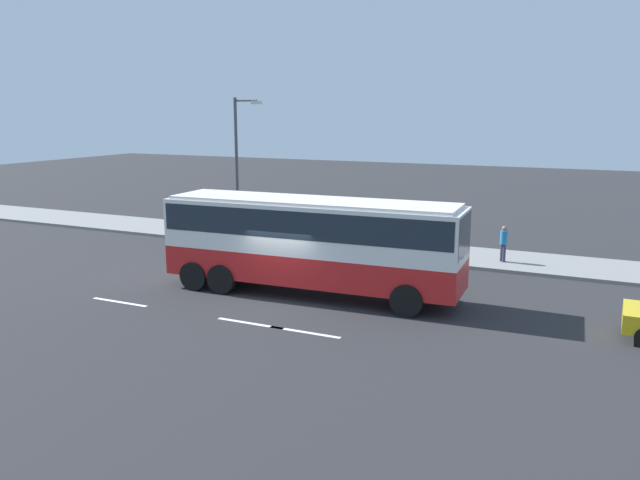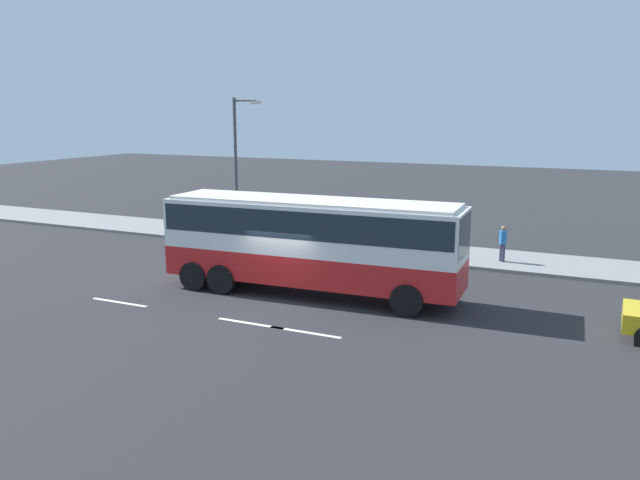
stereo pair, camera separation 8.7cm
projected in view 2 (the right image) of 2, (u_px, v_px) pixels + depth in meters
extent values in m
plane|color=#28282B|center=(284.00, 299.00, 22.63)|extent=(120.00, 120.00, 0.00)
cube|color=gray|center=(371.00, 248.00, 30.73)|extent=(80.00, 4.00, 0.15)
cube|color=white|center=(119.00, 302.00, 22.21)|extent=(2.40, 0.16, 0.01)
cube|color=white|center=(251.00, 323.00, 20.00)|extent=(2.40, 0.16, 0.01)
cube|color=white|center=(305.00, 332.00, 19.21)|extent=(2.40, 0.16, 0.01)
cube|color=red|center=(311.00, 265.00, 23.00)|extent=(11.13, 2.96, 1.09)
cube|color=white|center=(311.00, 227.00, 22.71)|extent=(11.13, 2.96, 1.78)
cube|color=#1E2833|center=(311.00, 220.00, 22.65)|extent=(10.91, 2.98, 0.98)
cube|color=#1E2833|center=(463.00, 236.00, 20.67)|extent=(0.22, 2.27, 1.43)
cube|color=white|center=(311.00, 201.00, 22.51)|extent=(10.69, 2.79, 0.12)
cylinder|color=black|center=(423.00, 282.00, 22.74)|extent=(1.11, 0.35, 1.10)
cylinder|color=black|center=(407.00, 300.00, 20.59)|extent=(1.11, 0.35, 1.10)
cylinder|color=black|center=(252.00, 265.00, 25.33)|extent=(1.11, 0.35, 1.10)
cylinder|color=black|center=(221.00, 279.00, 23.18)|extent=(1.11, 0.35, 1.10)
cylinder|color=black|center=(226.00, 262.00, 25.77)|extent=(1.11, 0.35, 1.10)
cylinder|color=black|center=(194.00, 276.00, 23.62)|extent=(1.11, 0.35, 1.10)
cylinder|color=#38334C|center=(503.00, 253.00, 27.48)|extent=(0.14, 0.14, 0.79)
cylinder|color=#38334C|center=(501.00, 252.00, 27.62)|extent=(0.14, 0.14, 0.79)
cylinder|color=#2672B2|center=(503.00, 237.00, 27.41)|extent=(0.32, 0.32, 0.59)
sphere|color=#9E7051|center=(504.00, 228.00, 27.33)|extent=(0.21, 0.21, 0.21)
cylinder|color=#47474C|center=(236.00, 170.00, 31.58)|extent=(0.16, 0.16, 7.16)
cylinder|color=#47474C|center=(245.00, 100.00, 30.63)|extent=(1.24, 0.10, 0.10)
cube|color=silver|center=(256.00, 102.00, 30.40)|extent=(0.50, 0.24, 0.16)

